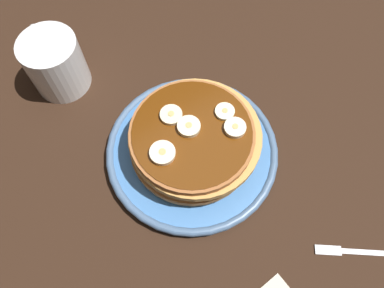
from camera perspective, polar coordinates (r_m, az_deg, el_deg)
The scene contains 10 objects.
ground_plane at distance 57.60cm, azimuth 0.00°, elevation -2.17°, with size 140.00×140.00×3.00cm, color black.
plate at distance 55.22cm, azimuth 0.00°, elevation -1.11°, with size 25.23×25.23×2.03cm.
pancake_stack at distance 52.10cm, azimuth 0.19°, elevation 0.35°, with size 18.47×18.74×5.62cm.
banana_slice_0 at distance 49.77cm, azimuth -0.13°, elevation 2.86°, with size 3.12×3.12×0.95cm.
banana_slice_1 at distance 50.70cm, azimuth -3.20°, elevation 4.42°, with size 3.05×3.05×0.80cm.
banana_slice_2 at distance 48.15cm, azimuth -4.51°, elevation -1.39°, with size 3.37×3.37×0.92cm.
banana_slice_3 at distance 49.92cm, azimuth 6.56°, elevation 2.45°, with size 2.95×2.95×0.92cm.
banana_slice_4 at distance 51.24cm, azimuth 4.79°, elevation 5.17°, with size 2.69×2.69×0.72cm.
coffee_mug at distance 62.86cm, azimuth -20.24°, elevation 11.68°, with size 12.42×8.84×9.17cm.
fork at distance 56.37cm, azimuth 23.94°, elevation -14.77°, with size 8.65×10.94×0.50cm.
Camera 1 is at (-18.89, 12.68, 51.41)cm, focal length 35.02 mm.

